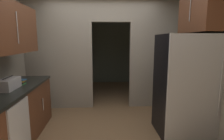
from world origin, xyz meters
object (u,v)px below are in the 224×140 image
(refrigerator, at_px, (184,85))
(boombox, at_px, (8,84))
(dishwasher, at_px, (21,133))
(book_stack, at_px, (21,82))

(refrigerator, distance_m, boombox, 2.78)
(refrigerator, relative_size, boombox, 4.27)
(dishwasher, distance_m, boombox, 0.77)
(dishwasher, distance_m, book_stack, 0.94)
(dishwasher, bearing_deg, refrigerator, 14.60)
(refrigerator, xyz_separation_m, dishwasher, (-2.46, -0.64, -0.44))
(dishwasher, relative_size, boombox, 2.08)
(dishwasher, bearing_deg, boombox, 126.25)
(dishwasher, xyz_separation_m, book_stack, (-0.26, 0.74, 0.52))
(refrigerator, relative_size, book_stack, 10.71)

